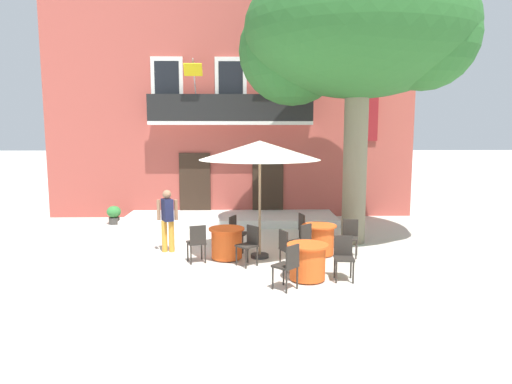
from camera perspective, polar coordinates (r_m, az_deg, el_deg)
ground_plane at (r=11.60m, az=-3.48°, el=-7.74°), size 120.00×120.00×0.00m
building_facade at (r=18.18m, az=-2.96°, el=9.79°), size 13.00×5.09×7.50m
entrance_step_platform at (r=15.44m, az=-3.16°, el=-3.36°), size 7.05×2.05×0.25m
plane_tree at (r=12.94m, az=12.27°, el=18.69°), size 6.17×5.42×7.54m
cafe_table_near_tree at (r=11.51m, az=7.90°, el=-5.91°), size 0.86×0.86×0.76m
cafe_chair_near_tree_0 at (r=12.13m, az=6.19°, el=-4.51°), size 0.48×0.48×0.91m
cafe_chair_near_tree_1 at (r=10.86m, az=5.82°, el=-5.96°), size 0.57×0.57×0.91m
cafe_chair_near_tree_2 at (r=11.49m, az=11.68°, el=-5.32°), size 0.50×0.50×0.91m
cafe_table_middle at (r=11.08m, az=-3.69°, el=-6.39°), size 0.86×0.86×0.76m
cafe_chair_middle_0 at (r=10.78m, az=-7.41°, el=-6.09°), size 0.51×0.51×0.91m
cafe_chair_middle_1 at (r=10.53m, az=-0.85°, el=-6.36°), size 0.56×0.56×0.91m
cafe_chair_middle_2 at (r=11.74m, az=-2.46°, el=-4.89°), size 0.53×0.53×0.91m
cafe_table_front at (r=9.60m, az=6.46°, el=-8.65°), size 0.86×0.86×0.76m
cafe_chair_front_0 at (r=9.70m, az=10.92°, el=-7.73°), size 0.43×0.43×0.91m
cafe_chair_front_1 at (r=10.16m, az=3.97°, el=-6.90°), size 0.52×0.52×0.91m
cafe_chair_front_2 at (r=8.94m, az=4.06°, el=-8.95°), size 0.57×0.57×0.91m
cafe_umbrella at (r=10.85m, az=0.48°, el=5.19°), size 2.90×2.90×2.85m
ground_planter_left at (r=15.82m, az=-17.37°, el=-2.65°), size 0.46×0.46×0.61m
pedestrian_near_entrance at (r=11.80m, az=-11.03°, el=-3.12°), size 0.53×0.40×1.60m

